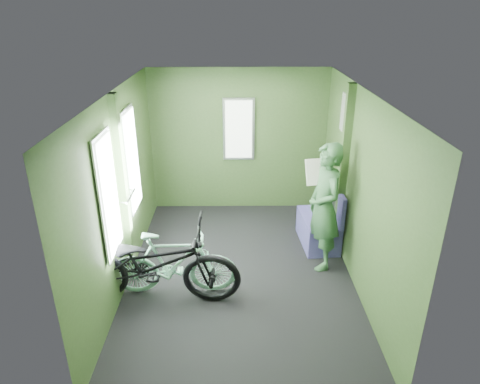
# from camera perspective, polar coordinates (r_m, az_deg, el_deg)

# --- Properties ---
(room) EXTENTS (4.00, 4.02, 2.31)m
(room) POSITION_cam_1_polar(r_m,az_deg,el_deg) (4.94, -0.42, 3.28)
(room) COLOR black
(room) RESTS_ON ground
(bicycle_black) EXTENTS (1.99, 0.90, 1.10)m
(bicycle_black) POSITION_cam_1_polar(r_m,az_deg,el_deg) (5.23, -10.94, -14.02)
(bicycle_black) COLOR black
(bicycle_black) RESTS_ON ground
(bicycle_mint) EXTENTS (1.49, 0.60, 0.94)m
(bicycle_mint) POSITION_cam_1_polar(r_m,az_deg,el_deg) (5.28, -8.57, -13.40)
(bicycle_mint) COLOR #91DDBF
(bicycle_mint) RESTS_ON ground
(passenger) EXTENTS (0.51, 0.73, 1.67)m
(passenger) POSITION_cam_1_polar(r_m,az_deg,el_deg) (5.46, 11.16, -1.97)
(passenger) COLOR #315B36
(passenger) RESTS_ON ground
(waste_box) EXTENTS (0.25, 0.35, 0.85)m
(waste_box) POSITION_cam_1_polar(r_m,az_deg,el_deg) (6.18, 11.70, -3.02)
(waste_box) COLOR gray
(waste_box) RESTS_ON ground
(bench_seat) EXTENTS (0.52, 0.85, 0.87)m
(bench_seat) POSITION_cam_1_polar(r_m,az_deg,el_deg) (6.20, 10.59, -4.61)
(bench_seat) COLOR navy
(bench_seat) RESTS_ON ground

